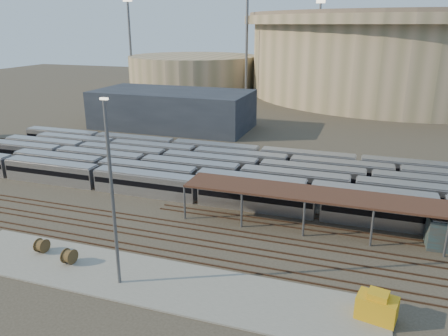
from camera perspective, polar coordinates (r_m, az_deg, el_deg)
ground at (r=60.61m, az=1.41°, el=-8.12°), size 420.00×420.00×0.00m
apron at (r=50.23m, az=-9.56°, el=-14.30°), size 50.00×9.00×0.20m
subway_trains at (r=76.71m, az=4.64°, el=-0.93°), size 128.80×23.90×3.60m
inspection_shed at (r=60.32m, az=23.10°, el=-4.61°), size 60.30×6.00×5.30m
empty_tracks at (r=56.35m, az=-0.14°, el=-10.18°), size 170.00×9.62×0.18m
stadium at (r=192.38m, az=22.06°, el=13.85°), size 124.00×124.00×32.50m
secondary_arena at (r=198.15m, az=-4.02°, el=12.43°), size 56.00×56.00×14.00m
service_building at (r=120.46m, az=-6.73°, el=7.64°), size 42.00×20.00×10.00m
floodlight_0 at (r=168.43m, az=2.98°, el=16.09°), size 4.00×1.00×38.40m
floodlight_1 at (r=199.49m, az=-12.18°, el=16.05°), size 4.00×1.00×38.40m
floodlight_3 at (r=213.57m, az=12.23°, el=16.17°), size 4.00×1.00×38.40m
cable_reel_west at (r=58.89m, az=-22.70°, el=-9.32°), size 1.12×1.81×1.73m
cable_reel_east at (r=55.19m, az=-19.56°, el=-10.81°), size 1.17×1.87×1.78m
yard_light_pole at (r=45.89m, az=-14.38°, el=-3.52°), size 0.80×0.36×20.12m
yellow_equipment at (r=45.81m, az=19.32°, el=-16.84°), size 4.07×3.00×2.30m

